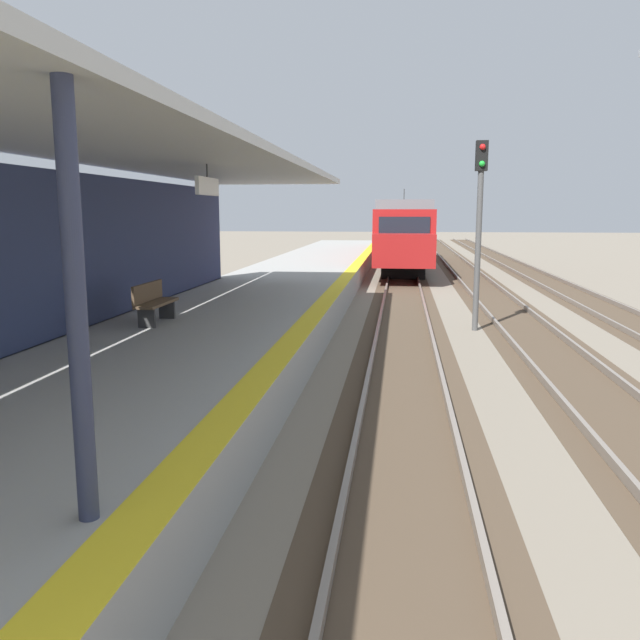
{
  "coord_description": "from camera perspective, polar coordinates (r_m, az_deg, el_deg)",
  "views": [
    {
      "loc": [
        1.77,
        0.46,
        3.31
      ],
      "look_at": [
        0.88,
        7.6,
        2.1
      ],
      "focal_mm": 36.37,
      "sensor_mm": 36.0,
      "label": 1
    }
  ],
  "objects": [
    {
      "name": "track_pair_far_side",
      "position": [
        20.99,
        26.28,
        -0.42
      ],
      "size": [
        2.34,
        120.0,
        0.16
      ],
      "color": "#4C3D2D",
      "rests_on": "ground"
    },
    {
      "name": "station_building_with_canopy",
      "position": [
        12.7,
        -21.55,
        5.91
      ],
      "size": [
        4.85,
        24.0,
        4.43
      ],
      "color": "#4C4C4C",
      "rests_on": "ground"
    },
    {
      "name": "rail_signal_post",
      "position": [
        18.51,
        13.84,
        8.88
      ],
      "size": [
        0.32,
        0.34,
        5.2
      ],
      "color": "#4C4C4C",
      "rests_on": "ground"
    },
    {
      "name": "station_platform",
      "position": [
        16.37,
        -8.13,
        -0.64
      ],
      "size": [
        5.0,
        80.0,
        0.91
      ],
      "color": "#999993",
      "rests_on": "ground"
    },
    {
      "name": "platform_bench",
      "position": [
        14.58,
        -14.43,
        1.59
      ],
      "size": [
        0.45,
        1.6,
        0.88
      ],
      "color": "brown",
      "rests_on": "station_platform"
    },
    {
      "name": "track_pair_nearest_platform",
      "position": [
        19.81,
        7.38,
        -0.04
      ],
      "size": [
        2.34,
        120.0,
        0.16
      ],
      "color": "#4C3D2D",
      "rests_on": "ground"
    },
    {
      "name": "track_pair_middle",
      "position": [
        20.12,
        17.11,
        -0.24
      ],
      "size": [
        2.34,
        120.0,
        0.16
      ],
      "color": "#4C3D2D",
      "rests_on": "ground"
    },
    {
      "name": "approaching_train",
      "position": [
        38.7,
        7.36,
        7.75
      ],
      "size": [
        2.93,
        19.6,
        4.76
      ],
      "color": "maroon",
      "rests_on": "ground"
    }
  ]
}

